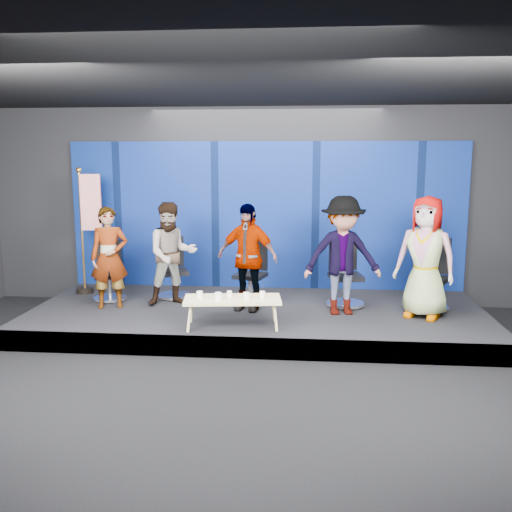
% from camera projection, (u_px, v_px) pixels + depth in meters
% --- Properties ---
extents(ground, '(10.00, 10.00, 0.00)m').
position_uv_depth(ground, '(239.00, 390.00, 6.54)').
color(ground, black).
rests_on(ground, ground).
extents(room_walls, '(10.02, 8.02, 3.51)m').
position_uv_depth(room_walls, '(238.00, 176.00, 6.12)').
color(room_walls, black).
rests_on(room_walls, ground).
extents(riser, '(7.00, 3.00, 0.30)m').
position_uv_depth(riser, '(258.00, 317.00, 8.97)').
color(riser, black).
rests_on(riser, ground).
extents(backdrop, '(7.00, 0.08, 2.60)m').
position_uv_depth(backdrop, '(265.00, 216.00, 10.14)').
color(backdrop, navy).
rests_on(backdrop, riser).
extents(chair_a, '(0.69, 0.69, 0.98)m').
position_uv_depth(chair_a, '(109.00, 280.00, 9.40)').
color(chair_a, silver).
rests_on(chair_a, riser).
extents(panelist_a, '(0.66, 0.53, 1.58)m').
position_uv_depth(panelist_a, '(109.00, 258.00, 8.85)').
color(panelist_a, black).
rests_on(panelist_a, riser).
extents(chair_b, '(0.74, 0.74, 1.01)m').
position_uv_depth(chair_b, '(173.00, 278.00, 9.57)').
color(chair_b, silver).
rests_on(chair_b, riser).
extents(panelist_b, '(0.97, 0.87, 1.64)m').
position_uv_depth(panelist_b, '(172.00, 254.00, 8.99)').
color(panelist_b, black).
rests_on(panelist_b, riser).
extents(chair_c, '(0.71, 0.71, 1.02)m').
position_uv_depth(chair_c, '(251.00, 281.00, 9.28)').
color(chair_c, silver).
rests_on(chair_c, riser).
extents(panelist_c, '(1.04, 0.65, 1.64)m').
position_uv_depth(panelist_c, '(247.00, 257.00, 8.71)').
color(panelist_c, black).
rests_on(panelist_c, riser).
extents(chair_d, '(0.70, 0.70, 1.10)m').
position_uv_depth(chair_d, '(345.00, 283.00, 9.03)').
color(chair_d, silver).
rests_on(chair_d, riser).
extents(panelist_d, '(1.23, 0.83, 1.78)m').
position_uv_depth(panelist_d, '(343.00, 256.00, 8.46)').
color(panelist_d, black).
rests_on(panelist_d, riser).
extents(chair_e, '(0.84, 0.84, 1.10)m').
position_uv_depth(chair_e, '(431.00, 286.00, 8.81)').
color(chair_e, silver).
rests_on(chair_e, riser).
extents(panelist_e, '(1.04, 0.91, 1.79)m').
position_uv_depth(panelist_e, '(425.00, 257.00, 8.28)').
color(panelist_e, black).
rests_on(panelist_e, riser).
extents(coffee_table, '(1.39, 0.73, 0.41)m').
position_uv_depth(coffee_table, '(232.00, 300.00, 7.88)').
color(coffee_table, tan).
rests_on(coffee_table, riser).
extents(mug_a, '(0.08, 0.08, 0.10)m').
position_uv_depth(mug_a, '(200.00, 295.00, 7.86)').
color(mug_a, white).
rests_on(mug_a, coffee_table).
extents(mug_b, '(0.09, 0.09, 0.11)m').
position_uv_depth(mug_b, '(218.00, 296.00, 7.76)').
color(mug_b, white).
rests_on(mug_b, coffee_table).
extents(mug_c, '(0.07, 0.07, 0.08)m').
position_uv_depth(mug_c, '(229.00, 294.00, 7.94)').
color(mug_c, white).
rests_on(mug_c, coffee_table).
extents(mug_d, '(0.08, 0.08, 0.10)m').
position_uv_depth(mug_d, '(246.00, 296.00, 7.79)').
color(mug_d, white).
rests_on(mug_d, coffee_table).
extents(mug_e, '(0.08, 0.08, 0.09)m').
position_uv_depth(mug_e, '(262.00, 294.00, 7.89)').
color(mug_e, white).
rests_on(mug_e, coffee_table).
extents(flag_stand, '(0.50, 0.29, 2.17)m').
position_uv_depth(flag_stand, '(88.00, 227.00, 9.70)').
color(flag_stand, black).
rests_on(flag_stand, riser).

